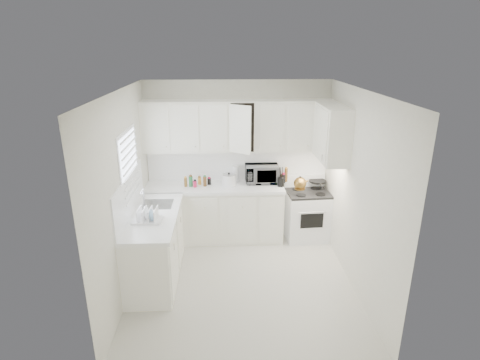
{
  "coord_description": "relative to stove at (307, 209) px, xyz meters",
  "views": [
    {
      "loc": [
        -0.23,
        -4.63,
        3.12
      ],
      "look_at": [
        0.0,
        0.7,
        1.25
      ],
      "focal_mm": 29.07,
      "sensor_mm": 36.0,
      "label": 1
    }
  ],
  "objects": [
    {
      "name": "dish_rack",
      "position": [
        -2.38,
        -1.26,
        0.52
      ],
      "size": [
        0.38,
        0.29,
        0.2
      ],
      "primitive_type": null,
      "rotation": [
        0.0,
        0.0,
        -0.05
      ],
      "color": "white",
      "rests_on": "countertop_left"
    },
    {
      "name": "ceiling",
      "position": [
        -1.15,
        -1.26,
        2.07
      ],
      "size": [
        3.2,
        3.2,
        0.0
      ],
      "primitive_type": "plane",
      "rotation": [
        3.14,
        0.0,
        0.0
      ],
      "color": "white",
      "rests_on": "ground"
    },
    {
      "name": "spice_left_0",
      "position": [
        -2.0,
        0.16,
        0.48
      ],
      "size": [
        0.06,
        0.06,
        0.13
      ],
      "primitive_type": "cylinder",
      "color": "brown",
      "rests_on": "countertop_back"
    },
    {
      "name": "lower_cabinets_left",
      "position": [
        -2.35,
        -1.06,
        -0.08
      ],
      "size": [
        0.6,
        1.6,
        0.9
      ],
      "primitive_type": null,
      "color": "white",
      "rests_on": "floor"
    },
    {
      "name": "floor",
      "position": [
        -1.15,
        -1.26,
        -0.53
      ],
      "size": [
        3.2,
        3.2,
        0.0
      ],
      "primitive_type": "plane",
      "color": "silver",
      "rests_on": "ground"
    },
    {
      "name": "microwave",
      "position": [
        -0.76,
        0.18,
        0.6
      ],
      "size": [
        0.55,
        0.32,
        0.37
      ],
      "primitive_type": "imported",
      "rotation": [
        0.0,
        0.0,
        0.03
      ],
      "color": "gray",
      "rests_on": "countertop_back"
    },
    {
      "name": "countertop_left",
      "position": [
        -2.34,
        -1.06,
        0.39
      ],
      "size": [
        0.64,
        1.62,
        0.05
      ],
      "primitive_type": "cube",
      "color": "white",
      "rests_on": "lower_cabinets_left"
    },
    {
      "name": "utensil_crock",
      "position": [
        -0.47,
        -0.04,
        0.59
      ],
      "size": [
        0.12,
        0.12,
        0.34
      ],
      "primitive_type": null,
      "rotation": [
        0.0,
        0.0,
        0.06
      ],
      "color": "black",
      "rests_on": "countertop_back"
    },
    {
      "name": "spice_left_3",
      "position": [
        -1.77,
        0.07,
        0.48
      ],
      "size": [
        0.06,
        0.06,
        0.13
      ],
      "primitive_type": "cylinder",
      "color": "#F7AE3A",
      "rests_on": "countertop_back"
    },
    {
      "name": "lower_cabinets_back",
      "position": [
        -1.54,
        0.04,
        -0.08
      ],
      "size": [
        2.22,
        0.6,
        0.9
      ],
      "primitive_type": null,
      "color": "white",
      "rests_on": "floor"
    },
    {
      "name": "wall_left",
      "position": [
        -2.65,
        -1.26,
        0.77
      ],
      "size": [
        0.0,
        3.2,
        3.2
      ],
      "primitive_type": "plane",
      "rotation": [
        1.57,
        0.0,
        1.57
      ],
      "color": "white",
      "rests_on": "ground"
    },
    {
      "name": "rice_cooker",
      "position": [
        -1.3,
        0.04,
        0.53
      ],
      "size": [
        0.26,
        0.26,
        0.22
      ],
      "primitive_type": null,
      "rotation": [
        0.0,
        0.0,
        0.21
      ],
      "color": "white",
      "rests_on": "countertop_back"
    },
    {
      "name": "stove",
      "position": [
        0.0,
        0.0,
        0.0
      ],
      "size": [
        0.72,
        0.61,
        1.06
      ],
      "primitive_type": null,
      "rotation": [
        0.0,
        0.0,
        0.06
      ],
      "color": "white",
      "rests_on": "floor"
    },
    {
      "name": "spice_left_4",
      "position": [
        -1.7,
        0.16,
        0.48
      ],
      "size": [
        0.06,
        0.06,
        0.13
      ],
      "primitive_type": "cylinder",
      "color": "brown",
      "rests_on": "countertop_back"
    },
    {
      "name": "backsplash_left",
      "position": [
        -2.64,
        -1.06,
        0.69
      ],
      "size": [
        0.02,
        1.6,
        0.55
      ],
      "primitive_type": "cube",
      "color": "white",
      "rests_on": "wall_left"
    },
    {
      "name": "sink",
      "position": [
        -2.34,
        -0.71,
        0.54
      ],
      "size": [
        0.42,
        0.38,
        0.3
      ],
      "primitive_type": null,
      "color": "gray",
      "rests_on": "countertop_left"
    },
    {
      "name": "sauce_right_1",
      "position": [
        -0.51,
        0.14,
        0.51
      ],
      "size": [
        0.06,
        0.06,
        0.19
      ],
      "primitive_type": "cylinder",
      "color": "#F7AE3A",
      "rests_on": "countertop_back"
    },
    {
      "name": "sauce_right_4",
      "position": [
        -0.35,
        0.2,
        0.51
      ],
      "size": [
        0.06,
        0.06,
        0.19
      ],
      "primitive_type": "cylinder",
      "color": "brown",
      "rests_on": "countertop_back"
    },
    {
      "name": "wall_front",
      "position": [
        -1.15,
        -2.86,
        0.77
      ],
      "size": [
        3.0,
        0.0,
        3.0
      ],
      "primitive_type": "plane",
      "rotation": [
        -1.57,
        0.0,
        0.0
      ],
      "color": "white",
      "rests_on": "ground"
    },
    {
      "name": "tea_kettle",
      "position": [
        -0.18,
        -0.16,
        0.52
      ],
      "size": [
        0.29,
        0.26,
        0.23
      ],
      "primitive_type": null,
      "rotation": [
        0.0,
        0.0,
        -0.23
      ],
      "color": "olive",
      "rests_on": "stove"
    },
    {
      "name": "window_blinds",
      "position": [
        -2.63,
        -0.91,
        1.02
      ],
      "size": [
        0.06,
        0.96,
        1.06
      ],
      "primitive_type": null,
      "color": "white",
      "rests_on": "wall_left"
    },
    {
      "name": "spice_left_2",
      "position": [
        -1.85,
        0.16,
        0.48
      ],
      "size": [
        0.06,
        0.06,
        0.13
      ],
      "primitive_type": "cylinder",
      "color": "#D51C49",
      "rests_on": "countertop_back"
    },
    {
      "name": "wall_right",
      "position": [
        0.35,
        -1.26,
        0.77
      ],
      "size": [
        0.0,
        3.2,
        3.2
      ],
      "primitive_type": "plane",
      "rotation": [
        1.57,
        0.0,
        -1.57
      ],
      "color": "white",
      "rests_on": "ground"
    },
    {
      "name": "sauce_right_0",
      "position": [
        -0.57,
        0.2,
        0.51
      ],
      "size": [
        0.06,
        0.06,
        0.19
      ],
      "primitive_type": "cylinder",
      "color": "#D51C49",
      "rests_on": "countertop_back"
    },
    {
      "name": "backsplash_back",
      "position": [
        -1.15,
        0.33,
        0.69
      ],
      "size": [
        2.98,
        0.02,
        0.55
      ],
      "primitive_type": "cube",
      "color": "white",
      "rests_on": "wall_back"
    },
    {
      "name": "paper_towel",
      "position": [
        -1.19,
        0.23,
        0.55
      ],
      "size": [
        0.12,
        0.12,
        0.27
      ],
      "primitive_type": "cylinder",
      "color": "white",
      "rests_on": "countertop_back"
    },
    {
      "name": "sauce_right_2",
      "position": [
        -0.46,
        0.2,
        0.51
      ],
      "size": [
        0.06,
        0.06,
        0.19
      ],
      "primitive_type": "cylinder",
      "color": "brown",
      "rests_on": "countertop_back"
    },
    {
      "name": "upper_cabinets_right",
      "position": [
        0.19,
        -0.44,
        0.97
      ],
      "size": [
        0.33,
        0.9,
        0.8
      ],
      "primitive_type": null,
      "color": "white",
      "rests_on": "wall_right"
    },
    {
      "name": "countertop_back",
      "position": [
        -1.54,
        0.03,
        0.39
      ],
      "size": [
        2.24,
        0.64,
        0.05
      ],
      "primitive_type": "cube",
      "color": "white",
      "rests_on": "lower_cabinets_back"
    },
    {
      "name": "spice_left_5",
      "position": [
        -1.62,
        0.07,
        0.48
      ],
      "size": [
        0.06,
        0.06,
        0.13
      ],
      "primitive_type": "cylinder",
      "color": "black",
      "rests_on": "countertop_back"
    },
    {
      "name": "sauce_right_3",
      "position": [
        -0.4,
        0.14,
        0.51
      ],
      "size": [
        0.06,
        0.06,
        0.19
      ],
      "primitive_type": "cylinder",
      "color": "black",
      "rests_on": "countertop_back"
    },
    {
      "name": "spice_left_1",
      "position": [
        -1.92,
        0.07,
        0.48
      ],
      "size": [
        0.06,
        0.06,
        0.13
      ],
      "primitive_type": "cylinder",
      "color": "#256F3B",
      "rests_on": "countertop_back"
    },
    {
      "name": "wall_back",
      "position": [
        -1.15,
        0.34,
        0.77
      ],
      "size": [
        3.0,
        0.0,
        3.0
      ],
      "primitive_type": "plane",
      "rotation": [
        1.57,
        0.0,
        0.0
      ],
      "color": "white",
      "rests_on": "ground"
    },
    {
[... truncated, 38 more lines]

